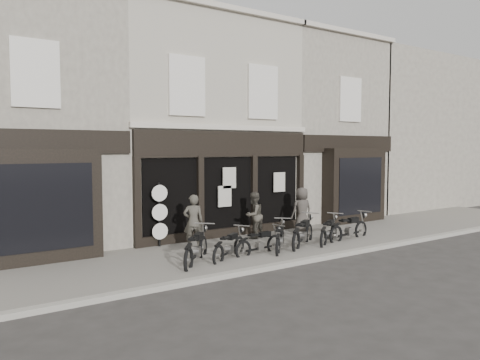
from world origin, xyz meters
TOP-DOWN VIEW (x-y plane):
  - ground_plane at (0.00, 0.00)m, footprint 90.00×90.00m
  - pavement at (0.00, 0.90)m, footprint 30.00×4.20m
  - kerb at (0.00, -1.25)m, footprint 30.00×0.25m
  - central_building at (0.00, 5.95)m, footprint 7.30×6.22m
  - neighbour_left at (-6.35, 5.90)m, footprint 5.60×6.73m
  - neighbour_right at (6.35, 5.90)m, footprint 5.60×6.73m
  - filler_right at (14.50, 6.00)m, footprint 11.00×6.00m
  - motorcycle_0 at (-2.80, 0.21)m, footprint 1.76×1.79m
  - motorcycle_1 at (-1.73, 0.15)m, footprint 1.78×1.23m
  - motorcycle_2 at (-0.65, 0.11)m, footprint 1.89×0.52m
  - motorcycle_3 at (0.18, 0.15)m, footprint 1.63×1.65m
  - motorcycle_4 at (1.21, 0.22)m, footprint 2.02×1.47m
  - motorcycle_5 at (2.28, 0.10)m, footprint 1.90×1.33m
  - motorcycle_6 at (3.26, 0.08)m, footprint 2.16×0.61m
  - man_left at (-2.06, 1.73)m, footprint 0.75×0.63m
  - man_centre at (0.56, 2.08)m, footprint 0.95×0.83m
  - man_right at (2.71, 1.95)m, footprint 0.90×0.65m
  - advert_sign_post at (-2.77, 2.70)m, footprint 0.54×0.34m

SIDE VIEW (x-z plane):
  - ground_plane at x=0.00m, z-range 0.00..0.00m
  - pavement at x=0.00m, z-range 0.00..0.12m
  - kerb at x=0.00m, z-range 0.00..0.13m
  - motorcycle_2 at x=-0.65m, z-range -0.09..0.81m
  - motorcycle_1 at x=-1.73m, z-range -0.10..0.85m
  - motorcycle_3 at x=0.18m, z-range -0.10..0.89m
  - motorcycle_5 at x=2.28m, z-range -0.10..0.91m
  - motorcycle_6 at x=3.26m, z-range -0.11..0.93m
  - motorcycle_0 at x=-2.80m, z-range -0.11..0.97m
  - motorcycle_4 at x=1.21m, z-range -0.11..0.98m
  - man_centre at x=0.56m, z-range 0.12..1.77m
  - man_right at x=2.71m, z-range 0.12..1.83m
  - man_left at x=-2.06m, z-range 0.12..1.86m
  - advert_sign_post at x=-2.77m, z-range -0.03..2.17m
  - neighbour_left at x=-6.35m, z-range -0.13..8.21m
  - neighbour_right at x=6.35m, z-range -0.13..8.21m
  - central_building at x=0.00m, z-range -0.09..8.25m
  - filler_right at x=14.50m, z-range 0.00..8.20m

